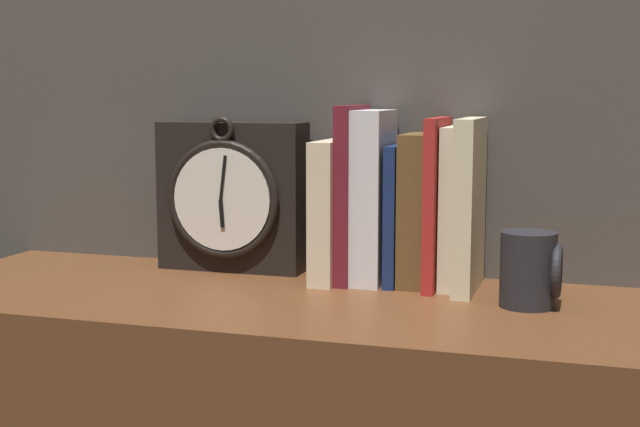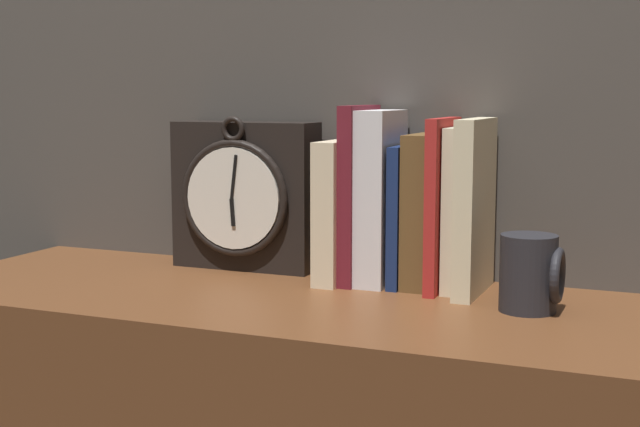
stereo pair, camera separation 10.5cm
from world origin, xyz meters
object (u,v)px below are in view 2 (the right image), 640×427
Objects in this scene: book_slot2_white at (381,197)px; book_slot6_cream at (459,209)px; book_slot4_brown at (424,211)px; mug at (531,273)px; book_slot7_cream at (475,207)px; book_slot0_cream at (340,211)px; book_slot5_red at (443,204)px; book_slot1_maroon at (359,194)px; clock at (244,196)px; book_slot3_navy at (404,215)px.

book_slot2_white reaches higher than book_slot6_cream.
book_slot4_brown is 0.20m from mug.
mug is (0.16, -0.09, -0.06)m from book_slot4_brown.
book_slot7_cream is at bearing -32.07° from book_slot6_cream.
book_slot0_cream is 0.15m from book_slot5_red.
book_slot1_maroon is at bearing 161.46° from mug.
clock is at bearing 174.72° from book_slot7_cream.
book_slot6_cream reaches higher than mug.
clock is at bearing 175.24° from book_slot5_red.
book_slot5_red reaches higher than book_slot0_cream.
book_slot3_navy is at bearing 171.09° from book_slot7_cream.
book_slot3_navy reaches higher than mug.
book_slot4_brown is 2.22× the size of mug.
clock reaches higher than book_slot6_cream.
clock is 0.37m from book_slot7_cream.
book_slot5_red reaches higher than book_slot3_navy.
clock reaches higher than book_slot0_cream.
book_slot7_cream is at bearing -13.21° from book_slot4_brown.
book_slot4_brown is at bearing -3.19° from clock.
book_slot2_white is 0.07m from book_slot4_brown.
book_slot7_cream is at bearing 140.06° from mug.
mug is at bearing -15.85° from book_slot0_cream.
book_slot5_red reaches higher than book_slot6_cream.
clock is 1.10× the size of book_slot4_brown.
book_slot6_cream is 2.32× the size of mug.
clock is 0.47m from mug.
book_slot2_white is at bearing 8.03° from book_slot0_cream.
book_slot6_cream is 0.95× the size of book_slot7_cream.
clock is 2.45× the size of mug.
book_slot2_white is at bearing -179.23° from book_slot6_cream.
book_slot4_brown is 0.05m from book_slot6_cream.
book_slot4_brown is at bearing 150.60° from mug.
clock is at bearing 176.18° from book_slot3_navy.
clock is 1.00× the size of book_slot7_cream.
book_slot7_cream reaches higher than mug.
book_slot1_maroon reaches higher than book_slot5_red.
book_slot0_cream is 1.03× the size of book_slot3_navy.
book_slot3_navy is (0.09, 0.01, -0.00)m from book_slot0_cream.
book_slot4_brown is at bearing 2.55° from book_slot2_white.
book_slot4_brown is (0.06, 0.00, -0.02)m from book_slot2_white.
clock is 1.19× the size of book_slot3_navy.
book_slot2_white is 1.04× the size of book_slot7_cream.
clock reaches higher than book_slot4_brown.
book_slot7_cream is (0.03, -0.02, 0.01)m from book_slot6_cream.
clock is 0.93× the size of book_slot1_maroon.
book_slot5_red is 0.05m from book_slot7_cream.
book_slot7_cream is 0.14m from mug.
book_slot4_brown is at bearing 159.98° from book_slot5_red.
book_slot1_maroon is 0.14m from book_slot6_cream.
book_slot0_cream is at bearing -9.26° from clock.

